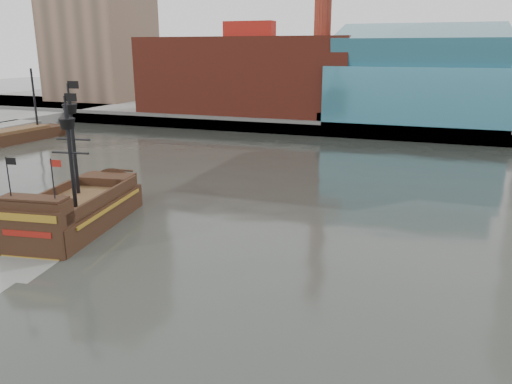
% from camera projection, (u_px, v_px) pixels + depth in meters
% --- Properties ---
extents(ground, '(400.00, 400.00, 0.00)m').
position_uv_depth(ground, '(171.00, 306.00, 29.73)').
color(ground, '#292B26').
rests_on(ground, ground).
extents(promenade_far, '(220.00, 60.00, 2.00)m').
position_uv_depth(promenade_far, '(372.00, 112.00, 112.63)').
color(promenade_far, slate).
rests_on(promenade_far, ground).
extents(seawall, '(220.00, 1.00, 2.60)m').
position_uv_depth(seawall, '(350.00, 130.00, 85.88)').
color(seawall, '#4C4C49').
rests_on(seawall, ground).
extents(pirate_ship, '(7.76, 18.08, 13.10)m').
position_uv_depth(pirate_ship, '(77.00, 214.00, 42.51)').
color(pirate_ship, black).
rests_on(pirate_ship, ground).
extents(docked_vessel, '(5.90, 19.76, 13.24)m').
position_uv_depth(docked_vessel, '(15.00, 137.00, 81.84)').
color(docked_vessel, black).
rests_on(docked_vessel, ground).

